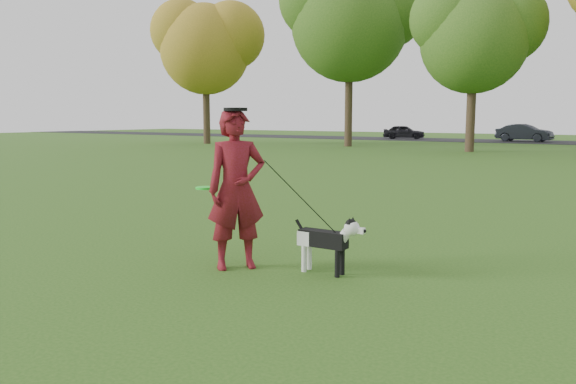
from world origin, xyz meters
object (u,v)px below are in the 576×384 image
Objects in this scene: car_left at (404,132)px; car_mid at (524,133)px; man at (236,189)px; dog at (328,238)px.

car_mid reaches higher than car_left.
man is at bearing -176.54° from car_left.
dog is (1.10, 0.35, -0.55)m from man.
car_mid is at bearing -104.39° from car_left.
car_mid reaches higher than dog.
man is 41.97m from car_left.
man is 1.28m from dog.
man is 0.58× the size of car_left.
car_mid is (-3.37, 39.94, -0.31)m from man.
man reaches higher than car_left.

